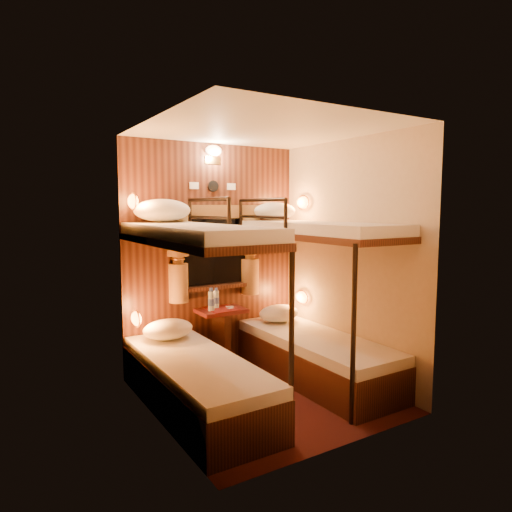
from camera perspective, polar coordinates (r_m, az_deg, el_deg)
floor at (r=4.39m, az=1.02°, el=-17.03°), size 2.10×2.10×0.00m
ceiling at (r=4.09m, az=1.09°, el=15.58°), size 2.10×2.10×0.00m
wall_back at (r=4.98m, az=-5.47°, el=0.02°), size 2.40×0.00×2.40m
wall_front at (r=3.25m, az=11.11°, el=-3.33°), size 2.40×0.00×2.40m
wall_left at (r=3.64m, az=-12.35°, el=-2.35°), size 0.00×2.40×2.40m
wall_right at (r=4.68m, az=11.41°, el=-0.46°), size 0.00×2.40×2.40m
back_panel at (r=4.97m, az=-5.40°, el=0.01°), size 2.00×0.03×2.40m
bunk_left at (r=3.97m, az=-7.57°, el=-11.06°), size 0.72×1.90×1.82m
bunk_right at (r=4.62m, az=7.42°, el=-8.56°), size 0.72×1.90×1.82m
window at (r=4.94m, az=-5.24°, el=-0.24°), size 1.00×0.12×0.79m
curtains at (r=4.91m, az=-5.07°, el=0.68°), size 1.10×0.22×1.00m
back_fixtures at (r=4.94m, az=-5.34°, el=12.13°), size 0.54×0.09×0.48m
reading_lamps at (r=4.67m, az=-3.59°, el=0.12°), size 2.00×0.20×1.25m
table at (r=4.95m, az=-4.35°, el=-9.26°), size 0.50×0.34×0.66m
bottle_left at (r=4.80m, az=-5.61°, el=-5.61°), size 0.07×0.07×0.24m
bottle_right at (r=4.92m, az=-5.01°, el=-5.41°), size 0.06×0.06×0.22m
sachet_a at (r=4.98m, az=-3.31°, el=-6.35°), size 0.10×0.09×0.01m
sachet_b at (r=4.90m, az=-3.21°, el=-6.54°), size 0.08×0.07×0.01m
pillow_lower_left at (r=4.54m, az=-10.93°, el=-8.98°), size 0.49×0.35×0.19m
pillow_lower_right at (r=5.13m, az=2.88°, el=-7.16°), size 0.47×0.34×0.19m
pillow_upper_left at (r=4.47m, az=-11.64°, el=5.61°), size 0.55×0.40×0.22m
pillow_upper_right at (r=5.07m, az=2.37°, el=5.63°), size 0.49×0.35×0.19m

